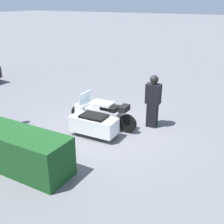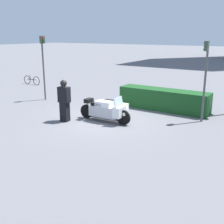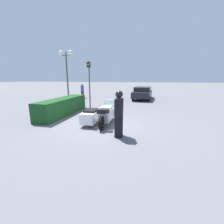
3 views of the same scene
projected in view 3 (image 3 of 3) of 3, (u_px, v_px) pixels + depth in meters
The scene contains 8 objects.
ground_plane at pixel (101, 126), 7.17m from camera, with size 160.00×160.00×0.00m, color slate.
police_motorcycle at pixel (99, 114), 7.44m from camera, with size 2.48×1.38×1.15m.
officer_rider at pixel (119, 113), 5.65m from camera, with size 0.51×0.33×1.78m.
hedge_bush_curbside at pixel (63, 106), 9.32m from camera, with size 4.46×0.99×1.02m, color #19471E.
twin_lamp_post at pixel (66, 62), 12.16m from camera, with size 0.38×1.21×4.41m.
traffic_light_near at pixel (89, 78), 10.76m from camera, with size 0.23×0.26×3.36m.
parked_car_background at pixel (143, 93), 16.12m from camera, with size 4.72×2.07×1.31m.
pedestrian_bystander at pixel (82, 91), 17.13m from camera, with size 0.52×0.40×1.63m.
Camera 3 is at (-6.55, -2.08, 2.22)m, focal length 24.00 mm.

